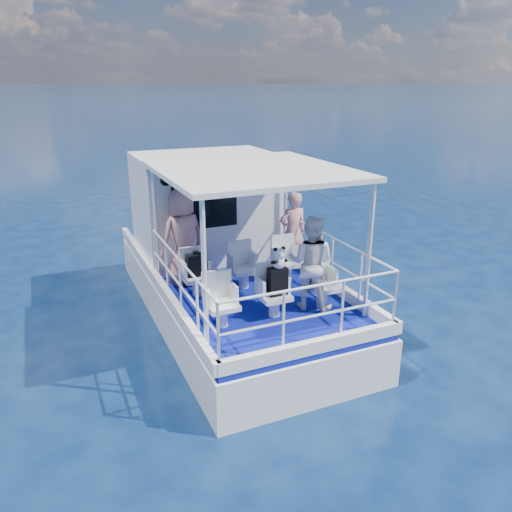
% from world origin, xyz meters
% --- Properties ---
extents(ground, '(2000.00, 2000.00, 0.00)m').
position_xyz_m(ground, '(0.00, 0.00, 0.00)').
color(ground, '#071738').
rests_on(ground, ground).
extents(hull, '(3.00, 7.00, 1.60)m').
position_xyz_m(hull, '(0.00, 1.00, 0.00)').
color(hull, white).
rests_on(hull, ground).
extents(deck, '(2.90, 6.90, 0.10)m').
position_xyz_m(deck, '(0.00, 1.00, 0.85)').
color(deck, navy).
rests_on(deck, hull).
extents(cabin, '(2.85, 2.00, 2.20)m').
position_xyz_m(cabin, '(0.00, 2.30, 2.00)').
color(cabin, white).
rests_on(cabin, deck).
extents(canopy, '(3.00, 3.20, 0.08)m').
position_xyz_m(canopy, '(0.00, -0.20, 3.14)').
color(canopy, white).
rests_on(canopy, cabin).
extents(canopy_posts, '(2.77, 2.97, 2.20)m').
position_xyz_m(canopy_posts, '(0.00, -0.25, 2.00)').
color(canopy_posts, white).
rests_on(canopy_posts, deck).
extents(railings, '(2.84, 3.59, 1.00)m').
position_xyz_m(railings, '(0.00, -0.58, 1.40)').
color(railings, white).
rests_on(railings, deck).
extents(seat_port_fwd, '(0.48, 0.46, 0.38)m').
position_xyz_m(seat_port_fwd, '(-0.90, 0.20, 1.09)').
color(seat_port_fwd, white).
rests_on(seat_port_fwd, deck).
extents(seat_center_fwd, '(0.48, 0.46, 0.38)m').
position_xyz_m(seat_center_fwd, '(0.00, 0.20, 1.09)').
color(seat_center_fwd, white).
rests_on(seat_center_fwd, deck).
extents(seat_stbd_fwd, '(0.48, 0.46, 0.38)m').
position_xyz_m(seat_stbd_fwd, '(0.90, 0.20, 1.09)').
color(seat_stbd_fwd, white).
rests_on(seat_stbd_fwd, deck).
extents(seat_port_aft, '(0.48, 0.46, 0.38)m').
position_xyz_m(seat_port_aft, '(-0.90, -1.10, 1.09)').
color(seat_port_aft, white).
rests_on(seat_port_aft, deck).
extents(seat_center_aft, '(0.48, 0.46, 0.38)m').
position_xyz_m(seat_center_aft, '(0.00, -1.10, 1.09)').
color(seat_center_aft, white).
rests_on(seat_center_aft, deck).
extents(seat_stbd_aft, '(0.48, 0.46, 0.38)m').
position_xyz_m(seat_stbd_aft, '(0.90, -1.10, 1.09)').
color(seat_stbd_aft, white).
rests_on(seat_stbd_aft, deck).
extents(passenger_port_fwd, '(0.79, 0.66, 1.81)m').
position_xyz_m(passenger_port_fwd, '(-0.94, 0.86, 1.80)').
color(passenger_port_fwd, tan).
rests_on(passenger_port_fwd, deck).
extents(passenger_stbd_fwd, '(0.59, 0.38, 1.60)m').
position_xyz_m(passenger_stbd_fwd, '(1.25, 0.67, 1.70)').
color(passenger_stbd_fwd, pink).
rests_on(passenger_stbd_fwd, deck).
extents(passenger_stbd_aft, '(0.98, 0.97, 1.60)m').
position_xyz_m(passenger_stbd_aft, '(0.69, -1.05, 1.70)').
color(passenger_stbd_aft, white).
rests_on(passenger_stbd_aft, deck).
extents(backpack_port, '(0.30, 0.17, 0.40)m').
position_xyz_m(backpack_port, '(-0.92, 0.19, 1.48)').
color(backpack_port, black).
rests_on(backpack_port, seat_port_fwd).
extents(backpack_center, '(0.31, 0.17, 0.46)m').
position_xyz_m(backpack_center, '(0.04, -1.13, 1.51)').
color(backpack_center, black).
rests_on(backpack_center, seat_center_aft).
extents(compact_camera, '(0.10, 0.06, 0.06)m').
position_xyz_m(compact_camera, '(-0.90, 0.19, 1.71)').
color(compact_camera, black).
rests_on(compact_camera, backpack_port).
extents(panda, '(0.23, 0.19, 0.35)m').
position_xyz_m(panda, '(0.05, -1.16, 1.91)').
color(panda, white).
rests_on(panda, backpack_center).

